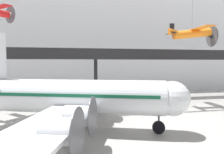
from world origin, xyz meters
name	(u,v)px	position (x,y,z in m)	size (l,w,h in m)	color
hangar_back_wall	(89,36)	(0.00, 42.19, 13.64)	(140.00, 3.00, 27.29)	silver
mezzanine_walkway	(96,58)	(0.00, 30.29, 8.28)	(110.00, 3.20, 9.93)	black
airliner_silver_main	(73,97)	(-5.20, 12.39, 3.65)	(24.14, 28.18, 10.60)	silver
suspended_plane_orange_highwing	(192,33)	(14.96, 21.91, 12.22)	(8.11, 9.91, 10.88)	orange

